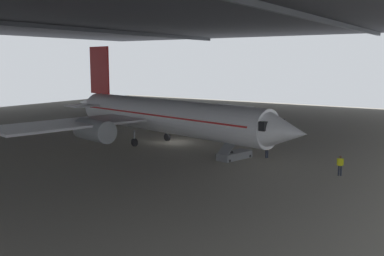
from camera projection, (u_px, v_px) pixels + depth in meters
The scene contains 6 objects.
ground_plane at pixel (173, 142), 53.20m from camera, with size 110.00×110.00×0.00m, color gray.
hangar_structure at pixel (87, 11), 58.29m from camera, with size 121.00×99.00×16.77m.
airplane_main at pixel (163, 116), 50.46m from camera, with size 35.70×36.44×11.47m.
boarding_stairs at pixel (235, 151), 44.13m from camera, with size 4.40×2.25×4.66m.
crew_worker_near_nose at pixel (340, 164), 37.51m from camera, with size 0.32×0.53×1.72m.
crew_worker_by_stairs at pixel (267, 149), 44.48m from camera, with size 0.47×0.38×1.63m.
Camera 1 is at (-42.38, -30.85, 9.54)m, focal length 41.77 mm.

